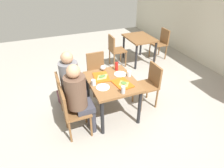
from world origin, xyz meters
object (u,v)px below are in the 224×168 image
object	(u,v)px
main_table	(112,86)
handbag	(64,99)
chair_near_left	(66,93)
soda_can	(123,90)
chair_far_side	(150,82)
condiment_bottle	(117,66)
pizza_slice_b	(124,83)
background_table	(139,41)
tray_red_far	(122,84)
tray_red_near	(101,77)
chair_near_right	(71,110)
paper_plate_center	(120,74)
plastic_cup_a	(129,74)
person_in_brown_jacket	(79,95)
foil_bundle	(103,68)
person_in_red	(72,80)
plastic_cup_b	(94,83)
pizza_slice_a	(102,76)
paper_plate_near_edge	(103,87)
chair_left_end	(97,70)
background_chair_near	(115,49)
background_chair_far	(161,42)

from	to	relation	value
main_table	handbag	world-z (taller)	main_table
chair_near_left	soda_can	size ratio (longest dim) A/B	7.04
chair_far_side	condiment_bottle	size ratio (longest dim) A/B	5.37
pizza_slice_b	background_table	bearing A→B (deg)	144.99
tray_red_far	tray_red_near	bearing A→B (deg)	-142.86
main_table	tray_red_near	size ratio (longest dim) A/B	2.71
condiment_bottle	main_table	bearing A→B (deg)	-34.62
chair_near_right	tray_red_far	world-z (taller)	chair_near_right
paper_plate_center	plastic_cup_a	bearing A→B (deg)	44.39
person_in_brown_jacket	foil_bundle	bearing A→B (deg)	136.64
condiment_bottle	background_table	size ratio (longest dim) A/B	0.18
chair_near_left	soda_can	distance (m)	1.07
person_in_red	paper_plate_center	xyz separation A→B (m)	(0.10, 0.86, -0.02)
background_table	plastic_cup_b	bearing A→B (deg)	-45.57
plastic_cup_a	soda_can	bearing A→B (deg)	-35.95
main_table	tray_red_far	bearing A→B (deg)	34.96
pizza_slice_a	condiment_bottle	xyz separation A→B (m)	(-0.17, 0.34, 0.06)
tray_red_near	paper_plate_near_edge	world-z (taller)	tray_red_near
paper_plate_near_edge	pizza_slice_b	bearing A→B (deg)	82.88
pizza_slice_a	handbag	world-z (taller)	pizza_slice_a
soda_can	handbag	size ratio (longest dim) A/B	0.38
main_table	chair_left_end	bearing A→B (deg)	180.00
chair_near_right	background_table	xyz separation A→B (m)	(-2.06, 2.32, 0.10)
paper_plate_center	background_table	world-z (taller)	paper_plate_center
paper_plate_near_edge	plastic_cup_a	world-z (taller)	plastic_cup_a
handbag	background_chair_near	size ratio (longest dim) A/B	0.37
condiment_bottle	background_chair_near	xyz separation A→B (m)	(-1.50, 0.59, -0.30)
chair_left_end	condiment_bottle	size ratio (longest dim) A/B	5.37
paper_plate_center	paper_plate_near_edge	xyz separation A→B (m)	(0.29, -0.44, 0.00)
tray_red_near	background_chair_near	world-z (taller)	background_chair_near
chair_near_left	pizza_slice_a	distance (m)	0.71
condiment_bottle	foil_bundle	bearing A→B (deg)	-112.22
foil_bundle	soda_can	bearing A→B (deg)	2.75
chair_near_right	soda_can	bearing A→B (deg)	77.98
person_in_brown_jacket	pizza_slice_b	world-z (taller)	person_in_brown_jacket
person_in_brown_jacket	soda_can	size ratio (longest dim) A/B	10.40
paper_plate_near_edge	foil_bundle	xyz separation A→B (m)	(-0.56, 0.20, 0.05)
background_table	background_chair_far	xyz separation A→B (m)	(0.00, 0.73, -0.10)
handbag	plastic_cup_a	bearing A→B (deg)	63.37
handbag	background_table	distance (m)	2.68
foil_bundle	pizza_slice_b	bearing A→B (deg)	14.40
main_table	plastic_cup_a	xyz separation A→B (m)	(-0.02, 0.34, 0.16)
paper_plate_near_edge	foil_bundle	size ratio (longest dim) A/B	2.20
pizza_slice_a	background_chair_near	size ratio (longest dim) A/B	0.28
person_in_brown_jacket	condiment_bottle	bearing A→B (deg)	123.10
tray_red_far	condiment_bottle	size ratio (longest dim) A/B	2.25
pizza_slice_b	condiment_bottle	xyz separation A→B (m)	(-0.51, 0.08, 0.06)
chair_far_side	background_table	distance (m)	1.97
chair_near_left	background_chair_far	distance (m)	3.44
chair_near_right	pizza_slice_b	bearing A→B (deg)	93.32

